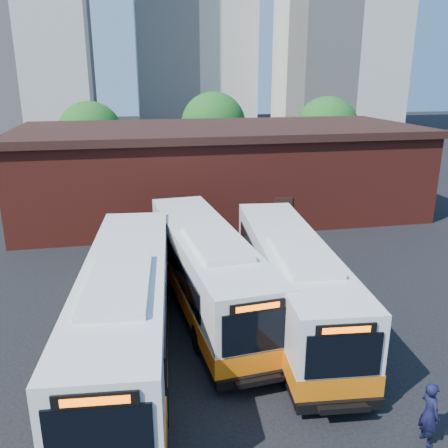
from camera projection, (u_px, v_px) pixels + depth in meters
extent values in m
plane|color=black|center=(322.00, 357.00, 17.42)|extent=(220.00, 220.00, 0.00)
cube|color=silver|center=(126.00, 307.00, 16.95)|extent=(4.01, 13.55, 3.17)
cube|color=orange|center=(128.00, 330.00, 17.23)|extent=(4.07, 13.61, 0.78)
cube|color=black|center=(129.00, 343.00, 17.39)|extent=(4.06, 13.59, 0.28)
cube|color=black|center=(99.00, 435.00, 10.50)|extent=(2.41, 0.28, 1.50)
cube|color=black|center=(95.00, 400.00, 10.21)|extent=(1.89, 0.23, 0.36)
cube|color=#FF5905|center=(95.00, 401.00, 10.17)|extent=(1.50, 0.16, 0.20)
cube|color=black|center=(86.00, 296.00, 17.13)|extent=(0.98, 10.37, 1.17)
cube|color=black|center=(167.00, 292.00, 17.43)|extent=(0.98, 10.37, 1.17)
cube|color=silver|center=(118.00, 283.00, 14.86)|extent=(2.34, 4.82, 0.24)
cylinder|color=black|center=(73.00, 414.00, 13.66)|extent=(0.45, 1.14, 1.11)
cylinder|color=black|center=(162.00, 408.00, 13.92)|extent=(0.45, 1.14, 1.11)
cylinder|color=black|center=(106.00, 300.00, 20.62)|extent=(0.45, 1.14, 1.11)
cylinder|color=black|center=(165.00, 297.00, 20.88)|extent=(0.45, 1.14, 1.11)
cube|color=silver|center=(206.00, 265.00, 20.86)|extent=(3.89, 12.99, 3.04)
cube|color=orange|center=(206.00, 284.00, 21.12)|extent=(3.95, 13.05, 0.75)
cube|color=black|center=(206.00, 295.00, 21.28)|extent=(3.94, 13.03, 0.27)
cube|color=black|center=(257.00, 332.00, 14.89)|extent=(2.31, 0.28, 1.44)
cube|color=black|center=(258.00, 307.00, 14.62)|extent=(1.81, 0.23, 0.34)
cube|color=#FF5905|center=(258.00, 307.00, 14.58)|extent=(1.43, 0.15, 0.19)
cube|color=black|center=(257.00, 379.00, 15.35)|extent=(2.72, 0.40, 0.34)
cube|color=black|center=(259.00, 381.00, 15.09)|extent=(1.58, 0.55, 0.06)
cube|color=black|center=(261.00, 383.00, 14.89)|extent=(1.54, 0.19, 0.19)
cube|color=black|center=(173.00, 259.00, 20.78)|extent=(0.98, 9.94, 1.12)
cube|color=black|center=(233.00, 253.00, 21.54)|extent=(0.98, 9.94, 1.12)
cube|color=silver|center=(215.00, 242.00, 18.91)|extent=(2.25, 4.63, 0.23)
cylinder|color=black|center=(199.00, 339.00, 17.62)|extent=(0.44, 1.09, 1.07)
cylinder|color=black|center=(261.00, 329.00, 18.29)|extent=(0.44, 1.09, 1.07)
cylinder|color=black|center=(166.00, 268.00, 24.05)|extent=(0.44, 1.09, 1.07)
cylinder|color=black|center=(213.00, 263.00, 24.72)|extent=(0.44, 1.09, 1.07)
cube|color=silver|center=(291.00, 277.00, 19.76)|extent=(3.81, 12.77, 2.99)
cube|color=orange|center=(290.00, 296.00, 20.02)|extent=(3.87, 12.83, 0.73)
cube|color=black|center=(290.00, 307.00, 20.18)|extent=(3.86, 12.81, 0.26)
cube|color=black|center=(344.00, 356.00, 13.68)|extent=(2.27, 0.27, 1.41)
cube|color=black|center=(346.00, 329.00, 13.41)|extent=(1.78, 0.23, 0.34)
cube|color=#FF5905|center=(347.00, 330.00, 13.38)|extent=(1.41, 0.15, 0.19)
cube|color=black|center=(340.00, 406.00, 14.13)|extent=(2.67, 0.39, 0.34)
cube|color=black|center=(343.00, 408.00, 13.87)|extent=(1.55, 0.54, 0.06)
cube|color=black|center=(346.00, 411.00, 13.67)|extent=(1.52, 0.18, 0.19)
cube|color=black|center=(257.00, 268.00, 19.94)|extent=(0.95, 9.77, 1.10)
cube|color=black|center=(320.00, 265.00, 20.21)|extent=(0.95, 9.77, 1.10)
cube|color=silver|center=(303.00, 255.00, 17.79)|extent=(2.21, 4.55, 0.23)
cylinder|color=black|center=(280.00, 354.00, 16.66)|extent=(0.43, 1.07, 1.05)
cylinder|color=black|center=(346.00, 350.00, 16.91)|extent=(0.43, 1.07, 1.05)
cylinder|color=black|center=(249.00, 275.00, 23.23)|extent=(0.43, 1.07, 1.05)
cylinder|color=black|center=(298.00, 273.00, 23.47)|extent=(0.43, 1.07, 1.05)
imported|color=black|center=(429.00, 413.00, 13.10)|extent=(0.47, 0.71, 1.92)
cube|color=maroon|center=(220.00, 172.00, 35.23)|extent=(28.00, 12.00, 6.00)
cube|color=black|center=(220.00, 129.00, 34.28)|extent=(28.60, 12.60, 0.50)
cube|color=black|center=(283.00, 216.00, 30.69)|extent=(1.20, 0.08, 2.40)
cylinder|color=#382314|center=(93.00, 169.00, 45.08)|extent=(0.36, 0.36, 2.70)
sphere|color=#154D17|center=(91.00, 134.00, 44.09)|extent=(6.00, 6.00, 6.00)
cylinder|color=#382314|center=(214.00, 160.00, 49.15)|extent=(0.36, 0.36, 2.95)
sphere|color=#154D17|center=(213.00, 125.00, 48.07)|extent=(6.56, 6.56, 6.56)
cylinder|color=#382314|center=(325.00, 162.00, 48.42)|extent=(0.36, 0.36, 2.81)
sphere|color=#154D17|center=(327.00, 128.00, 47.39)|extent=(6.24, 6.24, 6.24)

